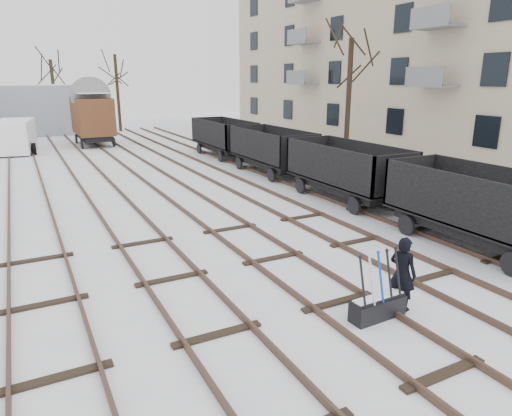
{
  "coord_description": "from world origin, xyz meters",
  "views": [
    {
      "loc": [
        -6.06,
        -7.56,
        4.99
      ],
      "look_at": [
        0.09,
        4.24,
        1.2
      ],
      "focal_mm": 32.0,
      "sensor_mm": 36.0,
      "label": 1
    }
  ],
  "objects_px": {
    "box_van_wagon": "(92,115)",
    "panel_van": "(15,136)",
    "ground_frame": "(378,306)",
    "worker": "(403,273)",
    "freight_wagon_a": "(480,219)"
  },
  "relations": [
    {
      "from": "panel_van",
      "to": "ground_frame",
      "type": "bearing_deg",
      "value": -68.77
    },
    {
      "from": "worker",
      "to": "freight_wagon_a",
      "type": "distance_m",
      "value": 5.22
    },
    {
      "from": "freight_wagon_a",
      "to": "box_van_wagon",
      "type": "height_order",
      "value": "box_van_wagon"
    },
    {
      "from": "worker",
      "to": "box_van_wagon",
      "type": "bearing_deg",
      "value": -15.97
    },
    {
      "from": "box_van_wagon",
      "to": "panel_van",
      "type": "distance_m",
      "value": 5.73
    },
    {
      "from": "worker",
      "to": "panel_van",
      "type": "distance_m",
      "value": 30.02
    },
    {
      "from": "worker",
      "to": "panel_van",
      "type": "relative_size",
      "value": 0.32
    },
    {
      "from": "ground_frame",
      "to": "worker",
      "type": "distance_m",
      "value": 0.94
    },
    {
      "from": "freight_wagon_a",
      "to": "panel_van",
      "type": "bearing_deg",
      "value": 114.07
    },
    {
      "from": "ground_frame",
      "to": "freight_wagon_a",
      "type": "height_order",
      "value": "freight_wagon_a"
    },
    {
      "from": "freight_wagon_a",
      "to": "panel_van",
      "type": "xyz_separation_m",
      "value": [
        -12.21,
        27.33,
        0.25
      ]
    },
    {
      "from": "worker",
      "to": "freight_wagon_a",
      "type": "relative_size",
      "value": 0.29
    },
    {
      "from": "ground_frame",
      "to": "freight_wagon_a",
      "type": "bearing_deg",
      "value": 16.24
    },
    {
      "from": "panel_van",
      "to": "freight_wagon_a",
      "type": "bearing_deg",
      "value": -57.35
    },
    {
      "from": "panel_van",
      "to": "worker",
      "type": "bearing_deg",
      "value": -67.33
    }
  ]
}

